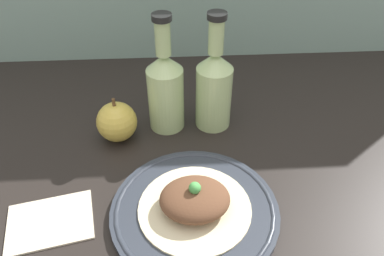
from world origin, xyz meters
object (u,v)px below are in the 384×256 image
(plate, at_px, (195,211))
(plated_food, at_px, (195,201))
(cider_bottle_right, at_px, (214,86))
(apple, at_px, (117,122))
(cider_bottle_left, at_px, (165,88))

(plate, bearing_deg, plated_food, -116.57)
(cider_bottle_right, relative_size, apple, 2.55)
(cider_bottle_left, bearing_deg, plated_food, -79.80)
(cider_bottle_right, bearing_deg, apple, -169.60)
(cider_bottle_left, height_order, apple, cider_bottle_left)
(plate, distance_m, apple, 0.27)
(plated_food, xyz_separation_m, apple, (-0.15, 0.22, 0.01))
(apple, bearing_deg, plated_food, -54.97)
(plate, relative_size, apple, 2.88)
(plated_food, xyz_separation_m, cider_bottle_left, (-0.05, 0.25, 0.06))
(plate, relative_size, cider_bottle_right, 1.13)
(plate, bearing_deg, cider_bottle_right, 77.24)
(plated_food, bearing_deg, apple, 125.03)
(plated_food, bearing_deg, plate, 63.43)
(cider_bottle_right, bearing_deg, cider_bottle_left, 180.00)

